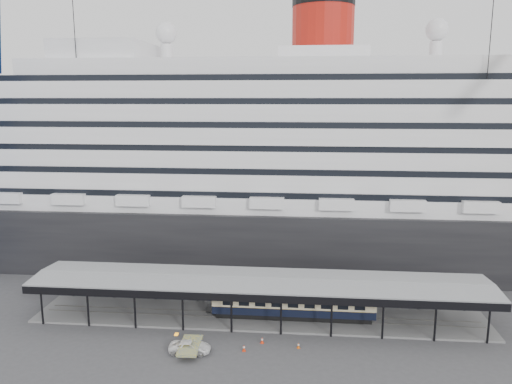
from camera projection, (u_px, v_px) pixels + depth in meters
ground at (255, 337)px, 57.29m from camera, size 200.00×200.00×0.00m
cruise_ship at (273, 149)px, 85.19m from camera, size 130.00×30.00×43.90m
platform_canopy at (259, 300)px, 61.74m from camera, size 56.00×9.18×5.30m
port_truck at (190, 347)px, 53.67m from camera, size 4.56×2.23×1.25m
pullman_carriage at (293, 301)px, 61.35m from camera, size 19.88×2.79×19.52m
traffic_cone_left at (244, 348)px, 54.00m from camera, size 0.42×0.42×0.73m
traffic_cone_mid at (298, 345)px, 54.63m from camera, size 0.44×0.44×0.66m
traffic_cone_right at (262, 340)px, 55.75m from camera, size 0.44×0.44×0.72m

